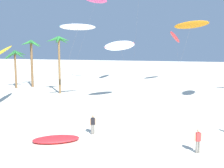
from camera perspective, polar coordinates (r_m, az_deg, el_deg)
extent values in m
cylinder|color=brown|center=(51.32, -19.35, 2.72)|extent=(0.35, 0.35, 6.42)
cone|color=#23662D|center=(50.51, -18.56, 5.72)|extent=(2.40, 0.69, 1.58)
cone|color=#23662D|center=(51.79, -18.40, 6.03)|extent=(1.41, 2.48, 1.14)
cone|color=#23662D|center=(52.32, -19.34, 5.97)|extent=(1.72, 2.39, 1.19)
cone|color=#23662D|center=(51.67, -20.40, 5.49)|extent=(2.31, 0.87, 1.85)
cone|color=#23662D|center=(50.98, -20.56, 5.52)|extent=(1.90, 2.12, 1.78)
cone|color=#23662D|center=(50.05, -19.69, 5.95)|extent=(1.67, 2.41, 1.11)
cylinder|color=brown|center=(52.06, -16.27, 3.92)|extent=(0.42, 0.42, 8.25)
cone|color=#287533|center=(51.54, -15.55, 7.90)|extent=(2.10, 0.73, 1.55)
cone|color=#287533|center=(52.32, -15.44, 8.02)|extent=(1.68, 2.06, 1.35)
cone|color=#287533|center=(52.89, -16.30, 7.92)|extent=(1.47, 2.12, 1.45)
cone|color=#287533|center=(52.60, -17.28, 8.08)|extent=(2.18, 0.71, 1.14)
cone|color=#287533|center=(51.52, -17.39, 8.06)|extent=(1.47, 2.17, 1.20)
cone|color=#287533|center=(50.97, -16.43, 8.25)|extent=(1.67, 2.09, 0.97)
cylinder|color=brown|center=(43.51, -10.85, 3.69)|extent=(0.33, 0.33, 8.61)
cone|color=#287533|center=(42.89, -9.92, 9.09)|extent=(2.11, 0.80, 1.02)
cone|color=#287533|center=(44.03, -10.06, 8.83)|extent=(1.25, 2.10, 1.32)
cone|color=#287533|center=(44.31, -11.31, 8.79)|extent=(1.85, 1.82, 1.32)
cone|color=#287533|center=(43.41, -12.24, 8.95)|extent=(2.04, 1.56, 1.11)
cone|color=#287533|center=(42.54, -11.13, 8.86)|extent=(1.27, 2.10, 1.31)
ellipsoid|color=white|center=(35.88, 1.66, 7.98)|extent=(3.87, 4.17, 1.88)
ellipsoid|color=red|center=(35.88, 1.66, 8.02)|extent=(3.31, 3.86, 1.07)
cylinder|color=#4C4C51|center=(33.84, 3.30, 1.68)|extent=(3.16, 3.73, 7.34)
ellipsoid|color=white|center=(35.90, -7.05, 11.63)|extent=(4.53, 4.61, 0.96)
ellipsoid|color=#19B2B7|center=(35.90, -7.05, 11.69)|extent=(3.81, 3.93, 0.45)
cylinder|color=#4C4C51|center=(34.70, -9.35, 3.63)|extent=(1.66, 3.44, 9.62)
ellipsoid|color=red|center=(59.30, 12.94, 9.41)|extent=(2.21, 8.14, 2.85)
ellipsoid|color=#EA5193|center=(59.30, 12.94, 9.45)|extent=(1.32, 8.09, 2.38)
cylinder|color=#4C4C51|center=(55.66, 13.60, 4.70)|extent=(2.24, 7.17, 9.20)
ellipsoid|color=orange|center=(43.59, 16.10, 11.72)|extent=(5.31, 2.01, 1.60)
ellipsoid|color=black|center=(43.59, 16.11, 11.75)|extent=(5.23, 1.49, 0.88)
cylinder|color=#4C4C51|center=(39.89, 14.04, 4.59)|extent=(2.23, 7.36, 10.46)
ellipsoid|color=yellow|center=(34.26, -22.06, 6.09)|extent=(4.29, 8.45, 2.20)
ellipsoid|color=red|center=(34.26, -22.06, 6.14)|extent=(3.72, 8.40, 1.88)
ellipsoid|color=#EA5193|center=(57.31, -3.33, 16.98)|extent=(5.38, 2.82, 2.15)
ellipsoid|color=orange|center=(57.31, -3.33, 17.02)|extent=(5.35, 1.98, 1.37)
cylinder|color=#4C4C51|center=(53.64, -6.10, 8.65)|extent=(2.77, 7.42, 16.46)
cylinder|color=#4C4C51|center=(50.58, 4.95, 9.85)|extent=(0.66, 2.90, 18.42)
ellipsoid|color=red|center=(21.70, -11.50, -11.14)|extent=(3.88, 3.22, 0.39)
ellipsoid|color=blue|center=(21.69, -11.50, -11.09)|extent=(2.08, 2.03, 0.24)
cylinder|color=slate|center=(19.97, 17.57, -12.32)|extent=(0.14, 0.14, 0.84)
cylinder|color=slate|center=(19.91, 17.12, -12.36)|extent=(0.14, 0.14, 0.84)
cube|color=red|center=(19.72, 17.42, -10.39)|extent=(0.35, 0.30, 0.58)
cylinder|color=tan|center=(19.81, 17.99, -10.45)|extent=(0.09, 0.09, 0.56)
cylinder|color=tan|center=(19.65, 16.84, -10.55)|extent=(0.09, 0.09, 0.56)
sphere|color=tan|center=(19.59, 17.47, -9.20)|extent=(0.21, 0.21, 0.21)
cylinder|color=slate|center=(22.99, -3.79, -9.36)|extent=(0.14, 0.14, 0.83)
cylinder|color=slate|center=(22.95, -4.19, -9.40)|extent=(0.14, 0.14, 0.83)
cube|color=black|center=(22.78, -4.00, -7.70)|extent=(0.36, 0.34, 0.57)
cylinder|color=tan|center=(22.84, -3.49, -7.75)|extent=(0.09, 0.09, 0.56)
cylinder|color=tan|center=(22.74, -4.52, -7.83)|extent=(0.09, 0.09, 0.56)
sphere|color=tan|center=(22.67, -4.01, -6.67)|extent=(0.21, 0.21, 0.21)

